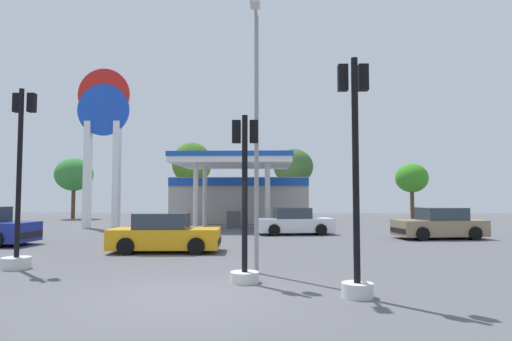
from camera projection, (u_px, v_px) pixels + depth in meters
ground_plane at (188, 295)px, 9.11m from camera, size 90.00×90.00×0.00m
gas_station at (240, 196)px, 34.37m from camera, size 10.47×13.59×4.74m
station_pole_sign at (103, 129)px, 28.51m from camera, size 3.44×0.56×10.56m
car_1 at (439, 225)px, 21.22m from camera, size 4.47×2.42×1.52m
car_2 at (165, 234)px, 16.22m from camera, size 4.14×2.02×1.45m
car_3 at (294, 222)px, 23.62m from camera, size 4.26×2.27×1.46m
traffic_signal_0 at (356, 199)px, 9.10m from camera, size 0.65×0.68×5.05m
traffic_signal_1 at (245, 216)px, 10.60m from camera, size 0.70×0.71×4.10m
traffic_signal_2 at (19, 210)px, 12.57m from camera, size 0.80×0.80×5.27m
tree_0 at (74, 175)px, 39.97m from camera, size 3.41×3.41×5.61m
tree_1 at (192, 164)px, 40.35m from camera, size 3.69×3.69×7.11m
tree_2 at (293, 167)px, 41.26m from camera, size 3.78×3.78×6.61m
tree_3 at (412, 178)px, 40.01m from camera, size 2.96×2.96×5.12m
corner_streetlamp at (256, 116)px, 11.78m from camera, size 0.24×1.48×7.15m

